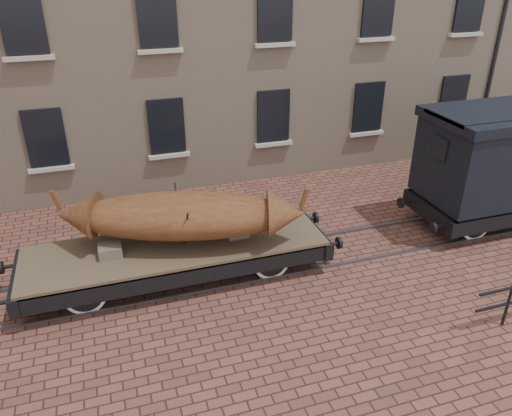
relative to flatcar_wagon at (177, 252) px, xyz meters
name	(u,v)px	position (x,y,z in m)	size (l,w,h in m)	color
ground	(300,255)	(3.16, 0.00, -0.73)	(90.00, 90.00, 0.00)	#543228
rail_track	(301,254)	(3.16, 0.00, -0.70)	(30.00, 1.52, 0.06)	#59595E
flatcar_wagon	(177,252)	(0.00, 0.00, 0.00)	(7.80, 2.11, 1.18)	brown
iron_boat	(182,215)	(0.19, 0.00, 0.93)	(5.64, 2.93, 1.40)	brown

